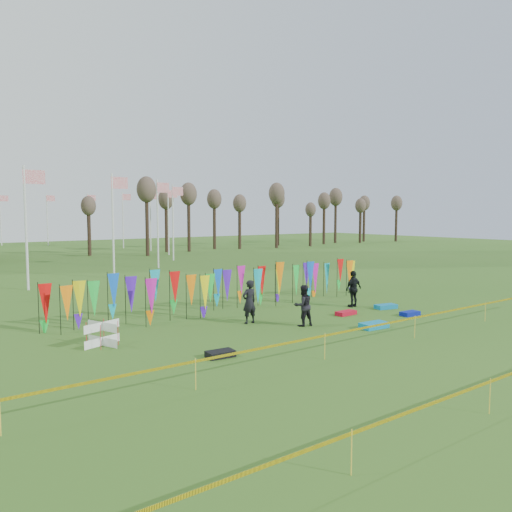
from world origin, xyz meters
TOP-DOWN VIEW (x-y plane):
  - ground at (0.00, 0.00)m, footprint 160.00×160.00m
  - banner_row at (0.28, 7.31)m, footprint 18.64×0.64m
  - caution_tape_near at (-0.22, -1.58)m, footprint 26.00×0.02m
  - tree_line at (32.00, 44.00)m, footprint 53.92×1.92m
  - box_kite at (-7.55, 4.59)m, footprint 0.83×0.83m
  - person_left at (-0.88, 4.47)m, footprint 0.73×0.54m
  - person_mid at (0.75, 2.66)m, footprint 0.97×0.69m
  - person_right at (5.90, 4.47)m, footprint 1.17×0.71m
  - kite_bag_turquoise at (2.92, 0.51)m, footprint 1.30×0.72m
  - kite_bag_blue at (6.44, 1.27)m, footprint 1.00×0.56m
  - kite_bag_red at (4.03, 3.21)m, footprint 1.10×0.54m
  - kite_bag_black at (-4.76, 0.74)m, footprint 1.00×0.63m
  - kite_bag_teal at (6.92, 3.13)m, footprint 1.24×0.77m

SIDE VIEW (x-z plane):
  - ground at x=0.00m, z-range 0.00..0.00m
  - kite_bag_red at x=4.03m, z-range 0.00..0.20m
  - kite_bag_blue at x=6.44m, z-range 0.00..0.20m
  - kite_bag_teal at x=6.92m, z-range 0.00..0.22m
  - kite_bag_black at x=-4.76m, z-range 0.00..0.22m
  - kite_bag_turquoise at x=2.92m, z-range 0.00..0.25m
  - box_kite at x=-7.55m, z-range 0.00..0.92m
  - caution_tape_near at x=-0.22m, z-range 0.33..1.23m
  - person_mid at x=0.75m, z-range 0.00..1.82m
  - person_right at x=5.90m, z-range 0.00..1.94m
  - person_left at x=-0.88m, z-range 0.00..1.97m
  - banner_row at x=0.28m, z-range 0.22..2.41m
  - tree_line at x=32.00m, z-range 2.25..10.09m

